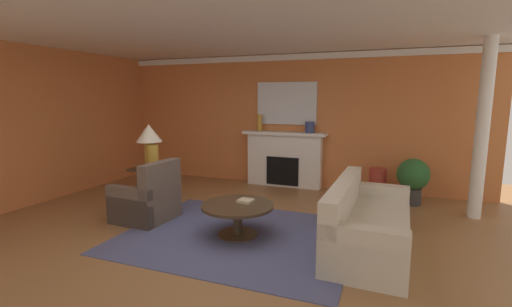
{
  "coord_description": "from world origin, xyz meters",
  "views": [
    {
      "loc": [
        2.14,
        -4.21,
        1.91
      ],
      "look_at": [
        0.1,
        1.11,
        1.0
      ],
      "focal_mm": 24.84,
      "sensor_mm": 36.0,
      "label": 1
    }
  ],
  "objects_px": {
    "vase_tall_corner": "(377,183)",
    "potted_plant": "(413,178)",
    "side_table": "(151,184)",
    "coffee_table": "(238,212)",
    "sofa": "(367,226)",
    "fireplace": "(284,160)",
    "mantel_mirror": "(287,103)",
    "table_lamp": "(149,137)",
    "vase_mantel_left": "(260,123)",
    "armchair_near_window": "(147,201)",
    "vase_on_side_table": "(153,157)",
    "vase_mantel_right": "(310,127)"
  },
  "relations": [
    {
      "from": "vase_tall_corner",
      "to": "potted_plant",
      "type": "relative_size",
      "value": 0.7
    },
    {
      "from": "side_table",
      "to": "coffee_table",
      "type": "bearing_deg",
      "value": -19.33
    },
    {
      "from": "sofa",
      "to": "potted_plant",
      "type": "relative_size",
      "value": 2.56
    },
    {
      "from": "fireplace",
      "to": "side_table",
      "type": "bearing_deg",
      "value": -128.23
    },
    {
      "from": "mantel_mirror",
      "to": "table_lamp",
      "type": "bearing_deg",
      "value": -126.78
    },
    {
      "from": "fireplace",
      "to": "mantel_mirror",
      "type": "height_order",
      "value": "mantel_mirror"
    },
    {
      "from": "fireplace",
      "to": "vase_mantel_left",
      "type": "distance_m",
      "value": 0.97
    },
    {
      "from": "table_lamp",
      "to": "vase_mantel_left",
      "type": "height_order",
      "value": "vase_mantel_left"
    },
    {
      "from": "vase_tall_corner",
      "to": "mantel_mirror",
      "type": "bearing_deg",
      "value": 167.7
    },
    {
      "from": "table_lamp",
      "to": "armchair_near_window",
      "type": "bearing_deg",
      "value": -57.81
    },
    {
      "from": "mantel_mirror",
      "to": "vase_tall_corner",
      "type": "height_order",
      "value": "mantel_mirror"
    },
    {
      "from": "mantel_mirror",
      "to": "vase_tall_corner",
      "type": "distance_m",
      "value": 2.47
    },
    {
      "from": "vase_on_side_table",
      "to": "mantel_mirror",
      "type": "bearing_deg",
      "value": 56.95
    },
    {
      "from": "vase_on_side_table",
      "to": "vase_tall_corner",
      "type": "xyz_separation_m",
      "value": [
        3.54,
        2.06,
        -0.62
      ]
    },
    {
      "from": "mantel_mirror",
      "to": "sofa",
      "type": "xyz_separation_m",
      "value": [
        1.89,
        -2.83,
        -1.48
      ]
    },
    {
      "from": "side_table",
      "to": "vase_tall_corner",
      "type": "relative_size",
      "value": 1.2
    },
    {
      "from": "vase_on_side_table",
      "to": "fireplace",
      "type": "bearing_deg",
      "value": 55.63
    },
    {
      "from": "armchair_near_window",
      "to": "vase_mantel_right",
      "type": "height_order",
      "value": "vase_mantel_right"
    },
    {
      "from": "potted_plant",
      "to": "fireplace",
      "type": "bearing_deg",
      "value": 169.5
    },
    {
      "from": "vase_on_side_table",
      "to": "vase_tall_corner",
      "type": "distance_m",
      "value": 4.14
    },
    {
      "from": "table_lamp",
      "to": "vase_mantel_right",
      "type": "relative_size",
      "value": 3.25
    },
    {
      "from": "table_lamp",
      "to": "vase_mantel_right",
      "type": "height_order",
      "value": "table_lamp"
    },
    {
      "from": "table_lamp",
      "to": "coffee_table",
      "type": "bearing_deg",
      "value": -19.33
    },
    {
      "from": "side_table",
      "to": "potted_plant",
      "type": "bearing_deg",
      "value": 22.4
    },
    {
      "from": "sofa",
      "to": "vase_tall_corner",
      "type": "bearing_deg",
      "value": 89.17
    },
    {
      "from": "fireplace",
      "to": "sofa",
      "type": "distance_m",
      "value": 3.31
    },
    {
      "from": "mantel_mirror",
      "to": "table_lamp",
      "type": "relative_size",
      "value": 1.74
    },
    {
      "from": "vase_mantel_left",
      "to": "vase_tall_corner",
      "type": "distance_m",
      "value": 2.71
    },
    {
      "from": "mantel_mirror",
      "to": "potted_plant",
      "type": "height_order",
      "value": "mantel_mirror"
    },
    {
      "from": "fireplace",
      "to": "sofa",
      "type": "bearing_deg",
      "value": -55.06
    },
    {
      "from": "vase_mantel_left",
      "to": "potted_plant",
      "type": "distance_m",
      "value": 3.22
    },
    {
      "from": "vase_on_side_table",
      "to": "potted_plant",
      "type": "distance_m",
      "value": 4.57
    },
    {
      "from": "vase_tall_corner",
      "to": "vase_on_side_table",
      "type": "bearing_deg",
      "value": -149.83
    },
    {
      "from": "mantel_mirror",
      "to": "armchair_near_window",
      "type": "xyz_separation_m",
      "value": [
        -1.38,
        -2.97,
        -1.47
      ]
    },
    {
      "from": "coffee_table",
      "to": "vase_on_side_table",
      "type": "bearing_deg",
      "value": 162.6
    },
    {
      "from": "sofa",
      "to": "armchair_near_window",
      "type": "relative_size",
      "value": 2.24
    },
    {
      "from": "mantel_mirror",
      "to": "vase_mantel_right",
      "type": "xyz_separation_m",
      "value": [
        0.55,
        -0.17,
        -0.48
      ]
    },
    {
      "from": "side_table",
      "to": "vase_mantel_right",
      "type": "bearing_deg",
      "value": 43.4
    },
    {
      "from": "vase_mantel_left",
      "to": "potted_plant",
      "type": "bearing_deg",
      "value": -7.75
    },
    {
      "from": "table_lamp",
      "to": "vase_mantel_left",
      "type": "bearing_deg",
      "value": 61.01
    },
    {
      "from": "vase_mantel_right",
      "to": "potted_plant",
      "type": "xyz_separation_m",
      "value": [
        1.98,
        -0.42,
        -0.8
      ]
    },
    {
      "from": "side_table",
      "to": "table_lamp",
      "type": "bearing_deg",
      "value": 0.0
    },
    {
      "from": "side_table",
      "to": "potted_plant",
      "type": "xyz_separation_m",
      "value": [
        4.29,
        1.77,
        0.09
      ]
    },
    {
      "from": "side_table",
      "to": "vase_on_side_table",
      "type": "xyz_separation_m",
      "value": [
        0.15,
        -0.12,
        0.51
      ]
    },
    {
      "from": "fireplace",
      "to": "armchair_near_window",
      "type": "relative_size",
      "value": 1.89
    },
    {
      "from": "sofa",
      "to": "coffee_table",
      "type": "bearing_deg",
      "value": -172.78
    },
    {
      "from": "armchair_near_window",
      "to": "vase_on_side_table",
      "type": "distance_m",
      "value": 0.81
    },
    {
      "from": "fireplace",
      "to": "sofa",
      "type": "height_order",
      "value": "fireplace"
    },
    {
      "from": "sofa",
      "to": "vase_on_side_table",
      "type": "relative_size",
      "value": 5.07
    },
    {
      "from": "vase_mantel_right",
      "to": "sofa",
      "type": "bearing_deg",
      "value": -63.22
    }
  ]
}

